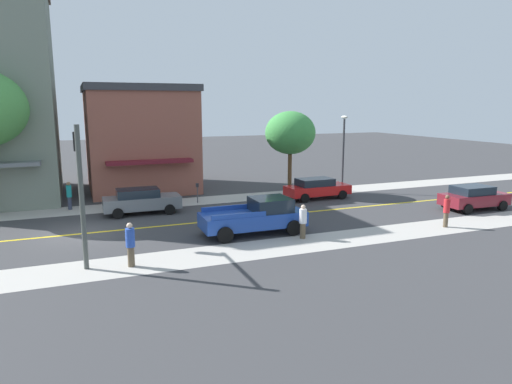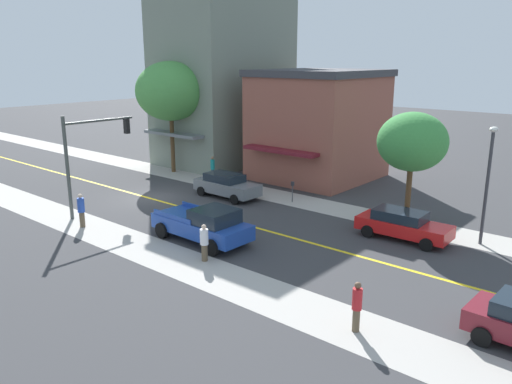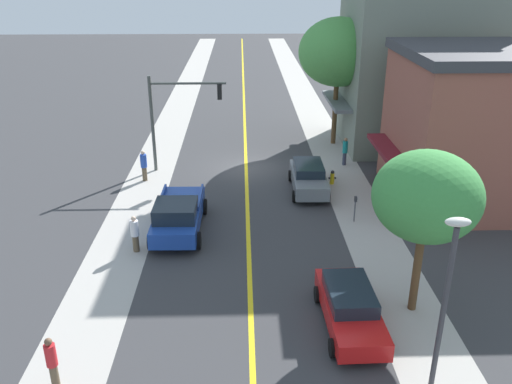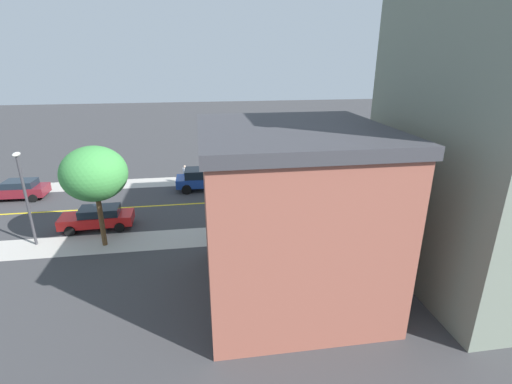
# 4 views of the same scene
# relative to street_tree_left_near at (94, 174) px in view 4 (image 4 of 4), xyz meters

# --- Properties ---
(ground_plane) EXTENTS (140.00, 140.00, 0.00)m
(ground_plane) POSITION_rel_street_tree_left_near_xyz_m (6.01, -15.06, -4.55)
(ground_plane) COLOR #38383A
(sidewalk_left) EXTENTS (2.69, 126.00, 0.01)m
(sidewalk_left) POSITION_rel_street_tree_left_near_xyz_m (0.16, -15.06, -4.55)
(sidewalk_left) COLOR #ADA8A0
(sidewalk_left) RESTS_ON ground
(sidewalk_right) EXTENTS (2.69, 126.00, 0.01)m
(sidewalk_right) POSITION_rel_street_tree_left_near_xyz_m (11.86, -15.06, -4.55)
(sidewalk_right) COLOR #ADA8A0
(sidewalk_right) RESTS_ON ground
(road_centerline_stripe) EXTENTS (0.20, 126.00, 0.00)m
(road_centerline_stripe) POSITION_rel_street_tree_left_near_xyz_m (6.01, -15.06, -4.55)
(road_centerline_stripe) COLOR yellow
(road_centerline_stripe) RESTS_ON ground
(corner_shop_building) EXTENTS (11.81, 8.09, 14.98)m
(corner_shop_building) POSITION_rel_street_tree_left_near_xyz_m (-6.18, -19.90, 2.95)
(corner_shop_building) COLOR gray
(corner_shop_building) RESTS_ON ground
(pale_office_building) EXTENTS (9.53, 8.11, 8.07)m
(pale_office_building) POSITION_rel_street_tree_left_near_xyz_m (-6.18, -10.08, -0.50)
(pale_office_building) COLOR #935142
(pale_office_building) RESTS_ON ground
(street_tree_left_near) EXTENTS (3.73, 3.73, 6.16)m
(street_tree_left_near) POSITION_rel_street_tree_left_near_xyz_m (0.00, 0.00, 0.00)
(street_tree_left_near) COLOR brown
(street_tree_left_near) RESTS_ON ground
(street_tree_right_corner) EXTENTS (5.36, 5.36, 8.67)m
(street_tree_right_corner) POSITION_rel_street_tree_left_near_xyz_m (-0.28, -19.95, 1.82)
(street_tree_right_corner) COLOR brown
(street_tree_right_corner) RESTS_ON ground
(fire_hydrant) EXTENTS (0.44, 0.24, 0.85)m
(fire_hydrant) POSITION_rel_street_tree_left_near_xyz_m (1.02, -12.27, -4.13)
(fire_hydrant) COLOR yellow
(fire_hydrant) RESTS_ON ground
(parking_meter) EXTENTS (0.12, 0.18, 1.35)m
(parking_meter) POSITION_rel_street_tree_left_near_xyz_m (0.71, -7.33, -3.66)
(parking_meter) COLOR #4C4C51
(parking_meter) RESTS_ON ground
(traffic_light_mast) EXTENTS (4.59, 0.32, 5.85)m
(traffic_light_mast) POSITION_rel_street_tree_left_near_xyz_m (10.20, -14.85, -0.65)
(traffic_light_mast) COLOR #474C47
(traffic_light_mast) RESTS_ON ground
(street_lamp) EXTENTS (0.70, 0.36, 5.81)m
(street_lamp) POSITION_rel_street_tree_left_near_xyz_m (0.70, 4.19, -0.91)
(street_lamp) COLOR #38383D
(street_lamp) RESTS_ON ground
(red_sedan_left_curb) EXTENTS (2.07, 4.69, 1.48)m
(red_sedan_left_curb) POSITION_rel_street_tree_left_near_xyz_m (2.54, 0.92, -3.77)
(red_sedan_left_curb) COLOR red
(red_sedan_left_curb) RESTS_ON ground
(grey_sedan_left_curb) EXTENTS (2.07, 4.64, 1.56)m
(grey_sedan_left_curb) POSITION_rel_street_tree_left_near_xyz_m (2.54, -11.36, -3.74)
(grey_sedan_left_curb) COLOR slate
(grey_sedan_left_curb) RESTS_ON ground
(maroon_sedan_right_curb) EXTENTS (2.18, 4.32, 1.54)m
(maroon_sedan_right_curb) POSITION_rel_street_tree_left_near_xyz_m (9.28, 8.54, -3.75)
(maroon_sedan_right_curb) COLOR maroon
(maroon_sedan_right_curb) RESTS_ON ground
(blue_pickup_truck) EXTENTS (2.42, 5.43, 1.84)m
(blue_pickup_truck) POSITION_rel_street_tree_left_near_xyz_m (9.31, -6.43, -3.64)
(blue_pickup_truck) COLOR #1E429E
(blue_pickup_truck) RESTS_ON ground
(pedestrian_white_shirt) EXTENTS (0.38, 0.38, 1.73)m
(pedestrian_white_shirt) POSITION_rel_street_tree_left_near_xyz_m (11.04, -4.63, -3.65)
(pedestrian_white_shirt) COLOR brown
(pedestrian_white_shirt) RESTS_ON ground
(pedestrian_teal_shirt) EXTENTS (0.32, 0.32, 1.80)m
(pedestrian_teal_shirt) POSITION_rel_street_tree_left_near_xyz_m (-0.26, -15.45, -3.58)
(pedestrian_teal_shirt) COLOR #33384C
(pedestrian_teal_shirt) RESTS_ON ground
(pedestrian_red_shirt) EXTENTS (0.33, 0.33, 1.79)m
(pedestrian_red_shirt) POSITION_rel_street_tree_left_near_xyz_m (12.00, 3.65, -3.60)
(pedestrian_red_shirt) COLOR brown
(pedestrian_red_shirt) RESTS_ON ground
(pedestrian_blue_shirt) EXTENTS (0.38, 0.38, 1.86)m
(pedestrian_blue_shirt) POSITION_rel_street_tree_left_near_xyz_m (12.03, -13.11, -3.57)
(pedestrian_blue_shirt) COLOR brown
(pedestrian_blue_shirt) RESTS_ON ground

